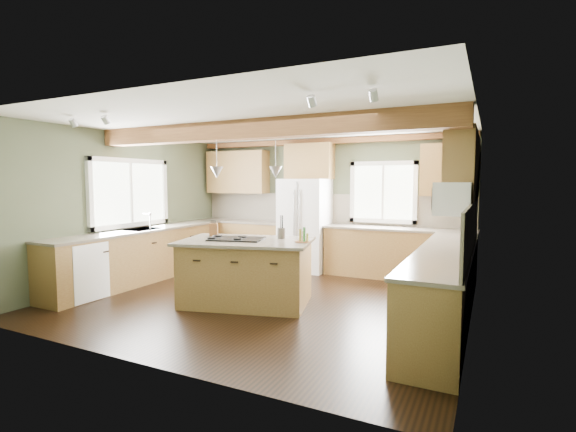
% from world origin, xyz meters
% --- Properties ---
extents(floor, '(5.60, 5.60, 0.00)m').
position_xyz_m(floor, '(0.00, 0.00, 0.00)').
color(floor, black).
rests_on(floor, ground).
extents(ceiling, '(5.60, 5.60, 0.00)m').
position_xyz_m(ceiling, '(0.00, 0.00, 2.60)').
color(ceiling, silver).
rests_on(ceiling, wall_back).
extents(wall_back, '(5.60, 0.00, 5.60)m').
position_xyz_m(wall_back, '(0.00, 2.50, 1.30)').
color(wall_back, '#454E37').
rests_on(wall_back, ground).
extents(wall_left, '(0.00, 5.00, 5.00)m').
position_xyz_m(wall_left, '(-2.80, 0.00, 1.30)').
color(wall_left, '#454E37').
rests_on(wall_left, ground).
extents(wall_right, '(0.00, 5.00, 5.00)m').
position_xyz_m(wall_right, '(2.80, 0.00, 1.30)').
color(wall_right, '#454E37').
rests_on(wall_right, ground).
extents(ceiling_beam, '(5.55, 0.26, 0.26)m').
position_xyz_m(ceiling_beam, '(0.00, -0.32, 2.47)').
color(ceiling_beam, '#542E18').
rests_on(ceiling_beam, ceiling).
extents(soffit_trim, '(5.55, 0.20, 0.10)m').
position_xyz_m(soffit_trim, '(0.00, 2.40, 2.54)').
color(soffit_trim, '#542E18').
rests_on(soffit_trim, ceiling).
extents(backsplash_back, '(5.58, 0.03, 0.58)m').
position_xyz_m(backsplash_back, '(0.00, 2.48, 1.21)').
color(backsplash_back, brown).
rests_on(backsplash_back, wall_back).
extents(backsplash_right, '(0.03, 3.70, 0.58)m').
position_xyz_m(backsplash_right, '(2.78, 0.05, 1.21)').
color(backsplash_right, brown).
rests_on(backsplash_right, wall_right).
extents(base_cab_back_left, '(2.02, 0.60, 0.88)m').
position_xyz_m(base_cab_back_left, '(-1.79, 2.20, 0.44)').
color(base_cab_back_left, brown).
rests_on(base_cab_back_left, floor).
extents(counter_back_left, '(2.06, 0.64, 0.04)m').
position_xyz_m(counter_back_left, '(-1.79, 2.20, 0.90)').
color(counter_back_left, '#4D4438').
rests_on(counter_back_left, base_cab_back_left).
extents(base_cab_back_right, '(2.62, 0.60, 0.88)m').
position_xyz_m(base_cab_back_right, '(1.49, 2.20, 0.44)').
color(base_cab_back_right, brown).
rests_on(base_cab_back_right, floor).
extents(counter_back_right, '(2.66, 0.64, 0.04)m').
position_xyz_m(counter_back_right, '(1.49, 2.20, 0.90)').
color(counter_back_right, '#4D4438').
rests_on(counter_back_right, base_cab_back_right).
extents(base_cab_left, '(0.60, 3.70, 0.88)m').
position_xyz_m(base_cab_left, '(-2.50, 0.05, 0.44)').
color(base_cab_left, brown).
rests_on(base_cab_left, floor).
extents(counter_left, '(0.64, 3.74, 0.04)m').
position_xyz_m(counter_left, '(-2.50, 0.05, 0.90)').
color(counter_left, '#4D4438').
rests_on(counter_left, base_cab_left).
extents(base_cab_right, '(0.60, 3.70, 0.88)m').
position_xyz_m(base_cab_right, '(2.50, 0.05, 0.44)').
color(base_cab_right, brown).
rests_on(base_cab_right, floor).
extents(counter_right, '(0.64, 3.74, 0.04)m').
position_xyz_m(counter_right, '(2.50, 0.05, 0.90)').
color(counter_right, '#4D4438').
rests_on(counter_right, base_cab_right).
extents(upper_cab_back_left, '(1.40, 0.35, 0.90)m').
position_xyz_m(upper_cab_back_left, '(-1.99, 2.33, 1.95)').
color(upper_cab_back_left, brown).
rests_on(upper_cab_back_left, wall_back).
extents(upper_cab_over_fridge, '(0.96, 0.35, 0.70)m').
position_xyz_m(upper_cab_over_fridge, '(-0.30, 2.33, 2.15)').
color(upper_cab_over_fridge, brown).
rests_on(upper_cab_over_fridge, wall_back).
extents(upper_cab_right, '(0.35, 2.20, 0.90)m').
position_xyz_m(upper_cab_right, '(2.62, 0.90, 1.95)').
color(upper_cab_right, brown).
rests_on(upper_cab_right, wall_right).
extents(upper_cab_back_corner, '(0.90, 0.35, 0.90)m').
position_xyz_m(upper_cab_back_corner, '(2.30, 2.33, 1.95)').
color(upper_cab_back_corner, brown).
rests_on(upper_cab_back_corner, wall_back).
extents(window_left, '(0.04, 1.60, 1.05)m').
position_xyz_m(window_left, '(-2.78, 0.05, 1.55)').
color(window_left, white).
rests_on(window_left, wall_left).
extents(window_back, '(1.10, 0.04, 1.00)m').
position_xyz_m(window_back, '(1.15, 2.48, 1.55)').
color(window_back, white).
rests_on(window_back, wall_back).
extents(sink, '(0.50, 0.65, 0.03)m').
position_xyz_m(sink, '(-2.50, 0.05, 0.91)').
color(sink, '#262628').
rests_on(sink, counter_left).
extents(faucet, '(0.02, 0.02, 0.28)m').
position_xyz_m(faucet, '(-2.32, 0.05, 1.05)').
color(faucet, '#B2B2B7').
rests_on(faucet, sink).
extents(dishwasher, '(0.60, 0.60, 0.84)m').
position_xyz_m(dishwasher, '(-2.49, -1.25, 0.43)').
color(dishwasher, white).
rests_on(dishwasher, floor).
extents(oven, '(0.60, 0.72, 0.84)m').
position_xyz_m(oven, '(2.49, -1.25, 0.43)').
color(oven, white).
rests_on(oven, floor).
extents(microwave, '(0.40, 0.70, 0.38)m').
position_xyz_m(microwave, '(2.58, -0.05, 1.55)').
color(microwave, white).
rests_on(microwave, wall_right).
extents(pendant_left, '(0.18, 0.18, 0.16)m').
position_xyz_m(pendant_left, '(-0.56, -0.43, 1.88)').
color(pendant_left, '#B2B2B7').
rests_on(pendant_left, ceiling).
extents(pendant_right, '(0.18, 0.18, 0.16)m').
position_xyz_m(pendant_right, '(0.28, -0.21, 1.88)').
color(pendant_right, '#B2B2B7').
rests_on(pendant_right, ceiling).
extents(refrigerator, '(0.90, 0.74, 1.80)m').
position_xyz_m(refrigerator, '(-0.30, 2.12, 0.90)').
color(refrigerator, silver).
rests_on(refrigerator, floor).
extents(island, '(1.94, 1.46, 0.88)m').
position_xyz_m(island, '(-0.14, -0.32, 0.44)').
color(island, brown).
rests_on(island, floor).
extents(island_top, '(2.08, 1.60, 0.04)m').
position_xyz_m(island_top, '(-0.14, -0.32, 0.90)').
color(island_top, '#4D4438').
rests_on(island_top, island).
extents(cooktop, '(0.85, 0.67, 0.02)m').
position_xyz_m(cooktop, '(-0.28, -0.36, 0.93)').
color(cooktop, black).
rests_on(cooktop, island_top).
extents(knife_block, '(0.15, 0.13, 0.20)m').
position_xyz_m(knife_block, '(-0.81, -0.18, 1.02)').
color(knife_block, brown).
rests_on(knife_block, island_top).
extents(utensil_crock, '(0.12, 0.12, 0.16)m').
position_xyz_m(utensil_crock, '(0.25, 0.01, 1.00)').
color(utensil_crock, '#433A35').
rests_on(utensil_crock, island_top).
extents(bottle_tray, '(0.28, 0.28, 0.20)m').
position_xyz_m(bottle_tray, '(0.67, -0.17, 1.02)').
color(bottle_tray, brown).
rests_on(bottle_tray, island_top).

